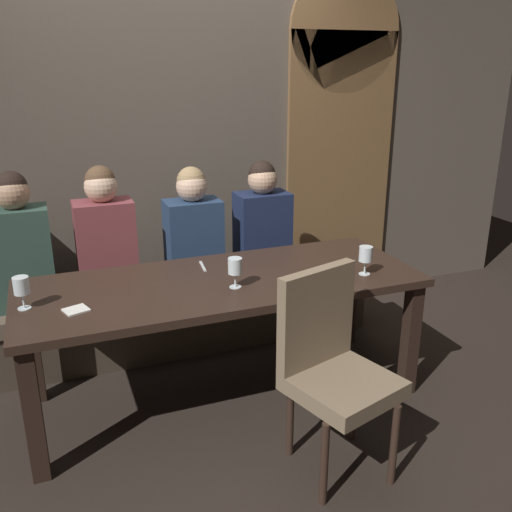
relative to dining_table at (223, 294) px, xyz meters
The scene contains 15 objects.
ground 0.65m from the dining_table, ahead, with size 9.00×9.00×0.00m, color black.
back_wall_tiled 1.49m from the dining_table, 90.00° to the left, with size 6.00×0.12×3.00m, color brown.
arched_door 1.91m from the dining_table, 40.43° to the left, with size 0.90×0.05×2.55m.
dining_table is the anchor object (origin of this frame).
banquette_bench 0.82m from the dining_table, 90.00° to the left, with size 2.50×0.44×0.45m.
chair_near_side 0.79m from the dining_table, 67.61° to the right, with size 0.55×0.55×0.98m.
diner_redhead 1.28m from the dining_table, 145.04° to the left, with size 0.36×0.24×0.84m.
diner_bearded 0.92m from the dining_table, 126.84° to the left, with size 0.36×0.24×0.84m.
diner_far_end 0.72m from the dining_table, 87.95° to the left, with size 0.36×0.24×0.80m.
diner_near_end 0.90m from the dining_table, 53.74° to the left, with size 0.36×0.24×0.80m.
wine_glass_near_left 0.24m from the dining_table, 77.58° to the right, with size 0.08×0.08×0.16m.
wine_glass_end_right 1.04m from the dining_table, behind, with size 0.08×0.08×0.16m.
wine_glass_near_right 0.83m from the dining_table, 15.46° to the right, with size 0.08×0.08×0.16m.
fork_on_table 0.26m from the dining_table, 101.02° to the left, with size 0.02×0.17×0.01m, color silver.
folded_napkin 0.80m from the dining_table, 169.93° to the right, with size 0.11×0.10×0.01m, color silver.
Camera 1 is at (-0.86, -2.75, 1.87)m, focal length 39.20 mm.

